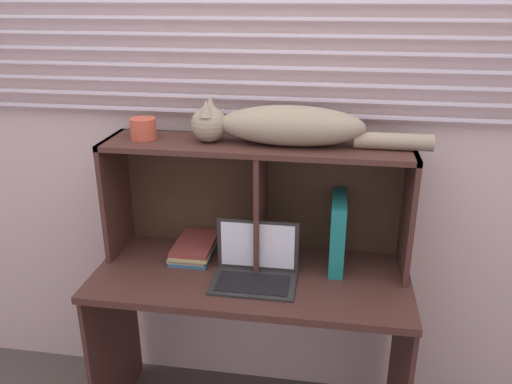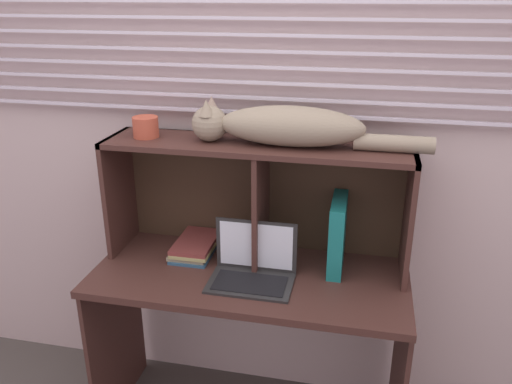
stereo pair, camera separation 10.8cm
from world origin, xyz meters
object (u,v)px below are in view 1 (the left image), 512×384
at_px(laptop, 255,268).
at_px(small_basket, 143,129).
at_px(binder_upright, 338,232).
at_px(cat, 284,126).
at_px(book_stack, 195,248).

relative_size(laptop, small_basket, 3.16).
distance_m(laptop, small_basket, 0.71).
bearing_deg(binder_upright, cat, -180.00).
relative_size(laptop, binder_upright, 1.10).
height_order(laptop, book_stack, laptop).
distance_m(cat, book_stack, 0.66).
xyz_separation_m(laptop, binder_upright, (0.31, 0.17, 0.10)).
bearing_deg(binder_upright, book_stack, -179.68).
distance_m(binder_upright, book_stack, 0.61).
xyz_separation_m(cat, laptop, (-0.08, -0.17, -0.53)).
distance_m(binder_upright, small_basket, 0.88).
bearing_deg(laptop, book_stack, 150.49).
distance_m(cat, laptop, 0.56).
bearing_deg(binder_upright, small_basket, 180.00).
bearing_deg(book_stack, binder_upright, 0.32).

